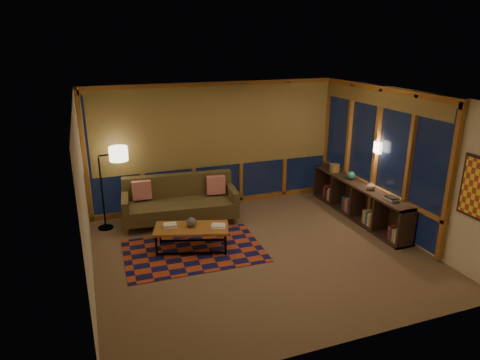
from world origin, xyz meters
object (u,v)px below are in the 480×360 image
object	(u,v)px
bookshelf	(358,201)
coffee_table	(192,238)
floor_lamp	(102,189)
sofa	(180,201)

from	to	relation	value
bookshelf	coffee_table	bearing A→B (deg)	-176.72
coffee_table	floor_lamp	distance (m)	2.09
coffee_table	bookshelf	distance (m)	3.57
coffee_table	floor_lamp	world-z (taller)	floor_lamp
coffee_table	floor_lamp	size ratio (longest dim) A/B	0.79
floor_lamp	bookshelf	size ratio (longest dim) A/B	0.55
floor_lamp	sofa	bearing A→B (deg)	-15.63
floor_lamp	bookshelf	xyz separation A→B (m)	(4.94, -1.25, -0.44)
sofa	coffee_table	bearing A→B (deg)	-87.66
coffee_table	floor_lamp	bearing A→B (deg)	150.78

